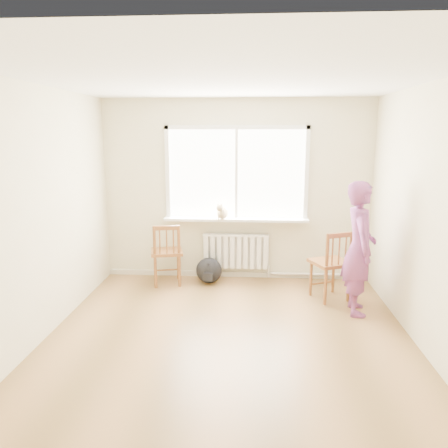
% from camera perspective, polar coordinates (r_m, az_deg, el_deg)
% --- Properties ---
extents(floor, '(4.50, 4.50, 0.00)m').
position_cam_1_polar(floor, '(4.80, 0.47, -15.46)').
color(floor, '#9C6F40').
rests_on(floor, ground).
extents(ceiling, '(4.50, 4.50, 0.00)m').
position_cam_1_polar(ceiling, '(4.30, 0.53, 18.49)').
color(ceiling, white).
rests_on(ceiling, back_wall).
extents(back_wall, '(4.00, 0.01, 2.70)m').
position_cam_1_polar(back_wall, '(6.57, 1.63, 4.38)').
color(back_wall, beige).
rests_on(back_wall, ground).
extents(window, '(2.12, 0.05, 1.42)m').
position_cam_1_polar(window, '(6.51, 1.64, 7.08)').
color(window, white).
rests_on(window, back_wall).
extents(windowsill, '(2.15, 0.22, 0.04)m').
position_cam_1_polar(windowsill, '(6.53, 1.57, 0.60)').
color(windowsill, white).
rests_on(windowsill, back_wall).
extents(radiator, '(1.00, 0.12, 0.55)m').
position_cam_1_polar(radiator, '(6.66, 1.55, -3.51)').
color(radiator, white).
rests_on(radiator, back_wall).
extents(heating_pipe, '(1.40, 0.04, 0.04)m').
position_cam_1_polar(heating_pipe, '(6.86, 12.10, -6.44)').
color(heating_pipe, silver).
rests_on(heating_pipe, back_wall).
extents(baseboard, '(4.00, 0.03, 0.08)m').
position_cam_1_polar(baseboard, '(6.85, 1.56, -6.57)').
color(baseboard, beige).
rests_on(baseboard, ground).
extents(chair_left, '(0.54, 0.52, 0.92)m').
position_cam_1_polar(chair_left, '(6.44, -7.48, -3.94)').
color(chair_left, '#975B2B').
rests_on(chair_left, floor).
extents(chair_right, '(0.61, 0.60, 0.95)m').
position_cam_1_polar(chair_right, '(5.99, 14.00, -5.25)').
color(chair_right, '#975B2B').
rests_on(chair_right, floor).
extents(person, '(0.42, 0.61, 1.65)m').
position_cam_1_polar(person, '(5.57, 17.25, -3.05)').
color(person, '#AE3A4B').
rests_on(person, floor).
extents(cat, '(0.22, 0.37, 0.26)m').
position_cam_1_polar(cat, '(6.44, -0.25, 1.55)').
color(cat, beige).
rests_on(cat, windowsill).
extents(backpack, '(0.47, 0.41, 0.39)m').
position_cam_1_polar(backpack, '(6.53, -1.98, -6.08)').
color(backpack, black).
rests_on(backpack, floor).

